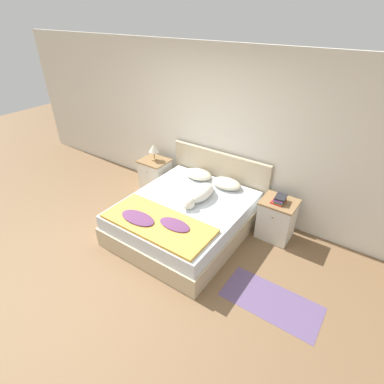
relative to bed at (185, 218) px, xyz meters
name	(u,v)px	position (x,y,z in m)	size (l,w,h in m)	color
ground_plane	(128,269)	(-0.15, -1.06, -0.25)	(16.00, 16.00, 0.00)	brown
wall_back	(215,130)	(-0.15, 1.07, 1.02)	(9.00, 0.06, 2.55)	silver
bed	(185,218)	(0.00, 0.00, 0.00)	(1.69, 1.94, 0.51)	#C6B28E
headboard	(219,177)	(0.00, 0.99, 0.25)	(1.77, 0.06, 0.97)	#C6B28E
nightstand_left	(155,175)	(-1.16, 0.69, 0.06)	(0.50, 0.44, 0.62)	silver
nightstand_right	(276,219)	(1.16, 0.69, 0.06)	(0.50, 0.44, 0.62)	silver
pillow_left	(198,174)	(-0.27, 0.76, 0.33)	(0.48, 0.32, 0.13)	beige
pillow_right	(226,183)	(0.27, 0.76, 0.33)	(0.48, 0.32, 0.13)	beige
quilt	(157,223)	(-0.01, -0.60, 0.29)	(1.50, 0.66, 0.08)	gold
dog	(199,194)	(0.12, 0.21, 0.36)	(0.29, 0.78, 0.20)	silver
book_stack	(280,199)	(1.16, 0.66, 0.41)	(0.18, 0.23, 0.10)	#AD2D28
table_lamp	(154,149)	(-1.16, 0.70, 0.59)	(0.18, 0.18, 0.30)	#9E7A4C
rug	(271,301)	(1.59, -0.47, -0.25)	(1.14, 0.55, 0.00)	#604C75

